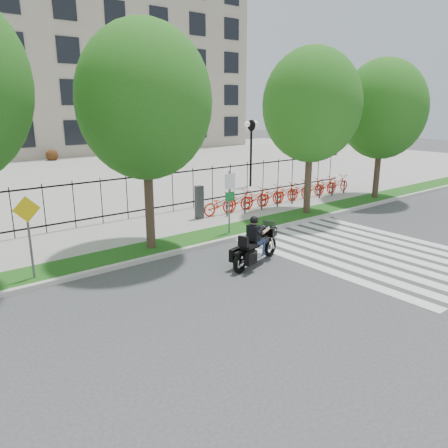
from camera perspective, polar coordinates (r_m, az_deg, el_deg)
ground at (r=13.07m, az=6.37°, el=-7.88°), size 120.00×120.00×0.00m
curb at (r=15.99m, az=-4.08°, el=-3.15°), size 60.00×0.20×0.15m
grass_verge at (r=16.67m, az=-5.75°, el=-2.42°), size 60.00×1.50×0.15m
sidewalk at (r=18.73m, az=-9.96°, el=-0.58°), size 60.00×3.50×0.15m
plaza at (r=34.86m, az=-24.25°, el=5.58°), size 80.00×34.00×0.10m
crosswalk_stripes at (r=16.65m, az=18.21°, el=-3.40°), size 5.70×8.00×0.01m
iron_fence at (r=19.99m, az=-12.55°, el=3.46°), size 30.00×0.06×2.00m
lamp_post_right at (r=27.68m, az=3.58°, el=11.29°), size 1.06×0.70×4.25m
street_tree_1 at (r=15.25m, az=-10.33°, el=15.45°), size 4.54×4.54×7.70m
street_tree_2 at (r=20.71m, az=11.40°, el=14.94°), size 4.45×4.45×7.52m
street_tree_3 at (r=25.39m, az=20.02°, el=13.89°), size 4.57×4.57×7.39m
bike_share_station at (r=23.27m, az=7.93°, el=4.06°), size 11.12×0.87×1.50m
sign_pole_regulatory at (r=17.18m, az=0.74°, el=3.93°), size 0.50×0.09×2.50m
sign_pole_warning at (r=13.79m, az=-24.19°, el=-0.27°), size 0.78×0.09×2.49m
motorcycle_rider at (r=14.43m, az=4.19°, el=-2.72°), size 2.55×1.16×2.02m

